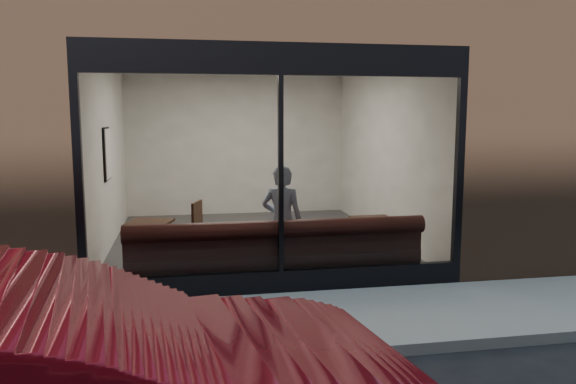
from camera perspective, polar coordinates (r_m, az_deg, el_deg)
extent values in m
plane|color=black|center=(5.60, 2.99, -16.58)|extent=(120.00, 120.00, 0.00)
cube|color=gray|center=(6.50, 0.89, -12.95)|extent=(40.00, 2.00, 0.01)
cube|color=gray|center=(5.53, 3.12, -16.22)|extent=(40.00, 0.10, 0.12)
cube|color=brown|center=(13.22, -21.66, 4.25)|extent=(2.50, 12.00, 3.20)
cube|color=brown|center=(13.88, 10.45, 4.82)|extent=(2.50, 12.00, 3.20)
cube|color=brown|center=(16.01, -6.21, 5.30)|extent=(5.00, 6.00, 3.20)
plane|color=#2D2D30|center=(10.28, -3.54, -5.02)|extent=(6.00, 6.00, 0.00)
plane|color=white|center=(10.06, -3.69, 12.87)|extent=(6.00, 6.00, 0.00)
plane|color=beige|center=(13.01, -5.21, 4.72)|extent=(5.00, 0.00, 5.00)
plane|color=beige|center=(10.06, -17.87, 3.44)|extent=(0.00, 6.00, 6.00)
plane|color=beige|center=(10.64, 9.86, 3.93)|extent=(0.00, 6.00, 6.00)
cube|color=black|center=(7.43, -0.73, -9.07)|extent=(5.00, 0.10, 0.30)
cube|color=black|center=(7.13, -0.77, 13.39)|extent=(5.00, 0.10, 0.40)
cube|color=black|center=(7.14, -0.75, 1.73)|extent=(0.06, 0.10, 2.50)
plane|color=white|center=(7.11, -0.71, 1.71)|extent=(4.80, 0.00, 4.80)
cube|color=#3B1815|center=(7.78, -1.24, -7.69)|extent=(4.00, 0.55, 0.45)
imported|color=#96AAC9|center=(7.97, -0.60, -3.03)|extent=(0.69, 0.57, 1.61)
cube|color=black|center=(8.49, -13.89, -3.04)|extent=(0.74, 0.74, 0.04)
cube|color=black|center=(8.57, 8.68, -2.79)|extent=(0.60, 0.60, 0.04)
cube|color=black|center=(9.18, -10.29, -5.30)|extent=(0.58, 0.58, 0.04)
cube|color=white|center=(9.81, -17.82, 3.72)|extent=(0.02, 0.62, 0.82)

